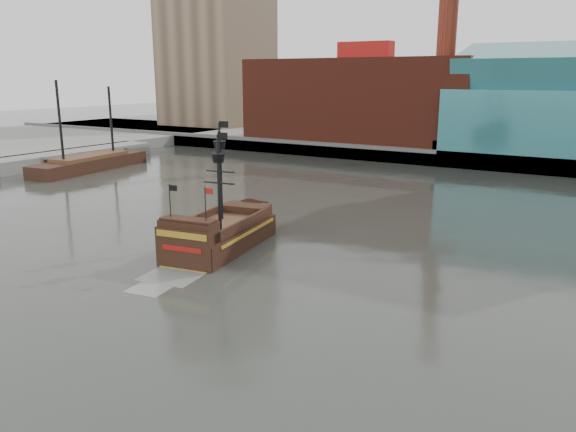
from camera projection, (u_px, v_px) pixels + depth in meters
The scene contains 7 objects.
ground at pixel (218, 307), 34.94m from camera, with size 400.00×400.00×0.00m, color #292B26.
promenade_far at pixel (506, 143), 111.08m from camera, with size 220.00×60.00×2.00m, color slate.
seawall at pixel (469, 161), 86.51m from camera, with size 220.00×1.00×2.60m, color #4C4C49.
pier at pixel (45, 160), 88.71m from camera, with size 6.00×40.00×2.00m, color slate.
skyline at pixel (542, 13), 96.57m from camera, with size 149.00×45.00×62.00m.
pirate_ship at pixel (220, 237), 46.51m from camera, with size 6.61×15.40×11.16m.
docked_vessel at pixel (91, 164), 85.40m from camera, with size 7.04×21.10×14.08m.
Camera 1 is at (20.58, -25.56, 14.00)m, focal length 35.00 mm.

